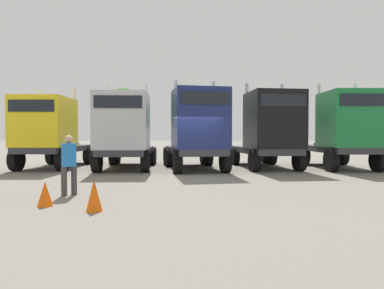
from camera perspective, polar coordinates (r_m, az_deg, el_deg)
The scene contains 12 objects.
ground at distance 14.18m, azimuth 0.48°, elevation -5.31°, with size 200.00×200.00×0.00m, color slate.
semi_truck_yellow at distance 18.39m, azimuth -23.31°, elevation 2.04°, with size 2.63×6.26×4.17m.
semi_truck_silver at distance 16.52m, azimuth -11.54°, elevation 2.24°, with size 2.95×6.28×4.29m.
semi_truck_navy at distance 15.76m, azimuth 0.93°, elevation 2.55°, with size 3.63×6.16×4.42m.
semi_truck_black at distance 17.01m, azimuth 13.20°, elevation 2.45°, with size 3.35×6.35×4.41m.
semi_truck_green at distance 18.09m, azimuth 24.78°, elevation 2.36°, with size 2.74×6.10×4.40m.
visitor_with_camera at distance 9.92m, azimuth -20.50°, elevation -2.64°, with size 0.56×0.56×1.69m.
traffic_cone_near at distance 8.69m, azimuth -24.06°, elevation -7.79°, with size 0.36×0.36×0.59m, color #F2590C.
traffic_cone_mid at distance 7.72m, azimuth -16.56°, elevation -8.42°, with size 0.36×0.36×0.72m, color #F2590C.
oak_far_left at distance 32.89m, azimuth -11.75°, elevation 6.20°, with size 3.82×3.82×6.32m.
oak_far_centre at distance 33.36m, azimuth -0.84°, elevation 4.89°, with size 2.84×2.84×5.11m.
oak_far_right at distance 34.71m, azimuth 12.74°, elevation 4.28°, with size 3.17×3.17×4.99m.
Camera 1 is at (0.26, -14.07, 1.68)m, focal length 30.86 mm.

